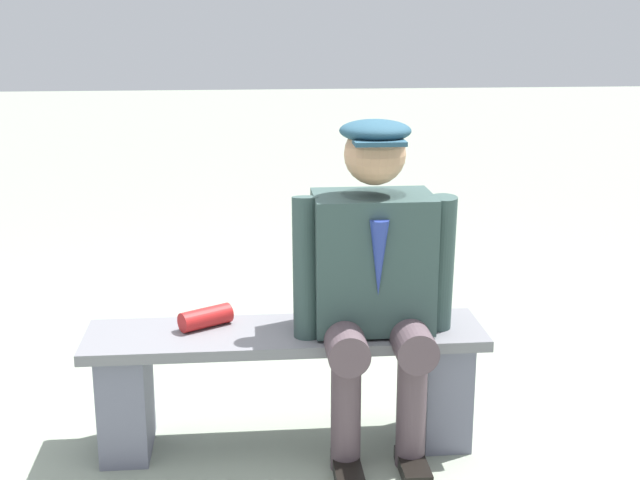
# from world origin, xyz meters

# --- Properties ---
(ground_plane) EXTENTS (30.00, 30.00, 0.00)m
(ground_plane) POSITION_xyz_m (0.00, 0.00, 0.00)
(ground_plane) COLOR gray
(bench) EXTENTS (1.50, 0.37, 0.47)m
(bench) POSITION_xyz_m (0.00, 0.00, 0.29)
(bench) COLOR slate
(bench) RESTS_ON ground
(seated_man) EXTENTS (0.60, 0.54, 1.26)m
(seated_man) POSITION_xyz_m (-0.33, 0.05, 0.70)
(seated_man) COLOR #314744
(seated_man) RESTS_ON ground
(rolled_magazine) EXTENTS (0.21, 0.17, 0.08)m
(rolled_magazine) POSITION_xyz_m (0.30, -0.06, 0.51)
(rolled_magazine) COLOR #B21E1E
(rolled_magazine) RESTS_ON bench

